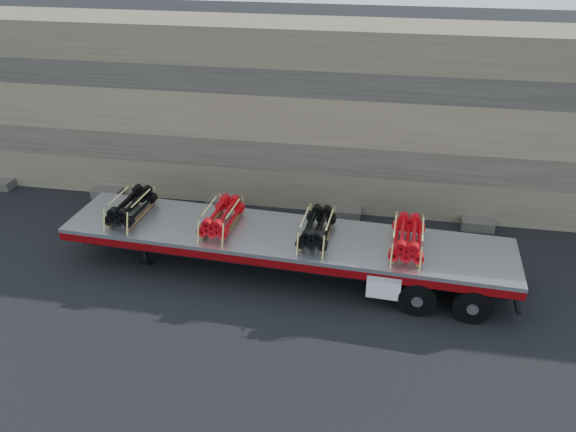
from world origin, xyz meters
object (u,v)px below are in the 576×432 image
trailer (284,253)px  bundle_midfront (222,217)px  bundle_midrear (317,228)px  bundle_front (131,207)px  bundle_rear (408,238)px

trailer → bundle_midfront: 2.35m
bundle_midfront → bundle_midrear: bundle_midfront is taller
trailer → bundle_front: 5.42m
trailer → bundle_front: bearing=180.0°
trailer → bundle_rear: size_ratio=7.14×
trailer → bundle_rear: bundle_rear is taller
bundle_front → bundle_rear: size_ratio=0.98×
trailer → bundle_rear: (3.90, -0.21, 1.09)m
trailer → bundle_midfront: bearing=180.0°
bundle_front → bundle_midrear: bundle_front is taller
bundle_front → bundle_midrear: bearing=0.0°
bundle_rear → bundle_midfront: bearing=180.0°
bundle_front → bundle_midfront: (3.22, -0.17, -0.00)m
bundle_front → bundle_midfront: bundle_front is taller
trailer → bundle_front: (-5.30, 0.28, 1.08)m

